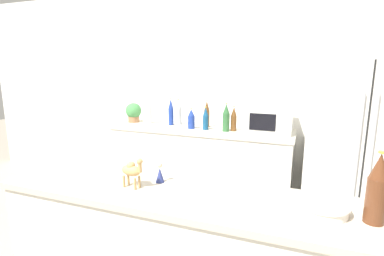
% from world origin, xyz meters
% --- Properties ---
extents(wall_back, '(8.00, 0.06, 2.55)m').
position_xyz_m(wall_back, '(0.00, 2.73, 1.27)').
color(wall_back, white).
rests_on(wall_back, ground_plane).
extents(back_counter, '(2.10, 0.63, 0.92)m').
position_xyz_m(back_counter, '(-0.40, 2.40, 0.46)').
color(back_counter, white).
rests_on(back_counter, ground_plane).
extents(refrigerator, '(0.94, 0.75, 1.70)m').
position_xyz_m(refrigerator, '(1.21, 2.32, 0.85)').
color(refrigerator, silver).
rests_on(refrigerator, ground_plane).
extents(potted_plant, '(0.20, 0.20, 0.24)m').
position_xyz_m(potted_plant, '(-1.31, 2.42, 1.04)').
color(potted_plant, '#9E6B47').
rests_on(potted_plant, back_counter).
extents(paper_towel_roll, '(0.11, 0.11, 0.23)m').
position_xyz_m(paper_towel_roll, '(-1.09, 2.39, 1.03)').
color(paper_towel_roll, white).
rests_on(paper_towel_roll, back_counter).
extents(microwave, '(0.48, 0.37, 0.28)m').
position_xyz_m(microwave, '(0.37, 2.42, 1.06)').
color(microwave, white).
rests_on(microwave, back_counter).
extents(back_bottle_0, '(0.06, 0.06, 0.26)m').
position_xyz_m(back_bottle_0, '(-0.31, 2.31, 1.04)').
color(back_bottle_0, navy).
rests_on(back_bottle_0, back_counter).
extents(back_bottle_1, '(0.06, 0.06, 0.27)m').
position_xyz_m(back_bottle_1, '(-0.00, 2.35, 1.05)').
color(back_bottle_1, brown).
rests_on(back_bottle_1, back_counter).
extents(back_bottle_2, '(0.06, 0.06, 0.32)m').
position_xyz_m(back_bottle_2, '(-0.79, 2.42, 1.07)').
color(back_bottle_2, navy).
rests_on(back_bottle_2, back_counter).
extents(back_bottle_3, '(0.08, 0.08, 0.31)m').
position_xyz_m(back_bottle_3, '(-0.07, 2.31, 1.06)').
color(back_bottle_3, '#2D6033').
rests_on(back_bottle_3, back_counter).
extents(back_bottle_4, '(0.08, 0.08, 0.23)m').
position_xyz_m(back_bottle_4, '(-0.48, 2.31, 1.03)').
color(back_bottle_4, navy).
rests_on(back_bottle_4, back_counter).
extents(back_bottle_5, '(0.08, 0.08, 0.31)m').
position_xyz_m(back_bottle_5, '(-0.71, 2.48, 1.06)').
color(back_bottle_5, '#B2B7BC').
rests_on(back_bottle_5, back_counter).
extents(back_bottle_6, '(0.07, 0.07, 0.31)m').
position_xyz_m(back_bottle_6, '(-0.34, 2.45, 1.07)').
color(back_bottle_6, brown).
rests_on(back_bottle_6, back_counter).
extents(wine_bottle, '(0.08, 0.08, 0.30)m').
position_xyz_m(wine_bottle, '(1.02, 0.51, 1.13)').
color(wine_bottle, '#562D19').
rests_on(wine_bottle, bar_counter).
extents(fruit_bowl, '(0.22, 0.22, 0.05)m').
position_xyz_m(fruit_bowl, '(0.83, 0.52, 1.01)').
color(fruit_bowl, white).
rests_on(fruit_bowl, bar_counter).
extents(camel_figurine, '(0.14, 0.07, 0.17)m').
position_xyz_m(camel_figurine, '(-0.10, 0.47, 1.08)').
color(camel_figurine, tan).
rests_on(camel_figurine, bar_counter).
extents(wise_man_figurine_blue, '(0.05, 0.05, 0.11)m').
position_xyz_m(wise_man_figurine_blue, '(-0.00, 0.59, 1.03)').
color(wise_man_figurine_blue, navy).
rests_on(wise_man_figurine_blue, bar_counter).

